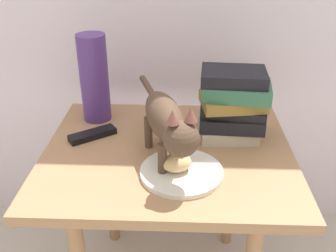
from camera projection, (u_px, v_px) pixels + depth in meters
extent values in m
cube|color=#9E724C|center=(168.00, 154.00, 1.17)|extent=(0.74, 0.63, 0.03)
cylinder|color=#9E724C|center=(111.00, 184.00, 1.52)|extent=(0.04, 0.04, 0.56)
cylinder|color=#9E724C|center=(231.00, 187.00, 1.51)|extent=(0.04, 0.04, 0.56)
cylinder|color=silver|center=(181.00, 172.00, 1.05)|extent=(0.23, 0.23, 0.01)
ellipsoid|color=#E0BC7A|center=(177.00, 163.00, 1.03)|extent=(0.09, 0.08, 0.05)
cylinder|color=#4C3828|center=(184.00, 157.00, 1.03)|extent=(0.02, 0.02, 0.10)
cylinder|color=#4C3828|center=(162.00, 160.00, 1.02)|extent=(0.02, 0.02, 0.10)
cylinder|color=#4C3828|center=(168.00, 130.00, 1.17)|extent=(0.02, 0.02, 0.10)
cylinder|color=#4C3828|center=(148.00, 132.00, 1.15)|extent=(0.02, 0.02, 0.10)
ellipsoid|color=#4C3828|center=(165.00, 117.00, 1.06)|extent=(0.17, 0.28, 0.11)
sphere|color=#4C3828|center=(181.00, 139.00, 0.92)|extent=(0.09, 0.09, 0.09)
cone|color=brown|center=(191.00, 114.00, 0.90)|extent=(0.03, 0.03, 0.03)
cone|color=brown|center=(173.00, 117.00, 0.89)|extent=(0.03, 0.03, 0.03)
cylinder|color=#4C3828|center=(148.00, 87.00, 1.23)|extent=(0.07, 0.16, 0.02)
cube|color=#BCB299|center=(227.00, 130.00, 1.23)|extent=(0.19, 0.16, 0.04)
cube|color=black|center=(231.00, 119.00, 1.21)|extent=(0.20, 0.16, 0.04)
cube|color=black|center=(234.00, 108.00, 1.19)|extent=(0.21, 0.16, 0.03)
cube|color=olive|center=(233.00, 101.00, 1.17)|extent=(0.21, 0.16, 0.03)
cube|color=#336B4C|center=(237.00, 90.00, 1.15)|extent=(0.21, 0.16, 0.04)
cube|color=black|center=(234.00, 76.00, 1.14)|extent=(0.20, 0.15, 0.04)
cylinder|color=#4C2D72|center=(94.00, 78.00, 1.28)|extent=(0.09, 0.09, 0.29)
cylinder|color=silver|center=(161.00, 116.00, 1.27)|extent=(0.07, 0.07, 0.08)
cylinder|color=silver|center=(161.00, 121.00, 1.28)|extent=(0.06, 0.06, 0.04)
cube|color=black|center=(93.00, 134.00, 1.22)|extent=(0.15, 0.12, 0.02)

